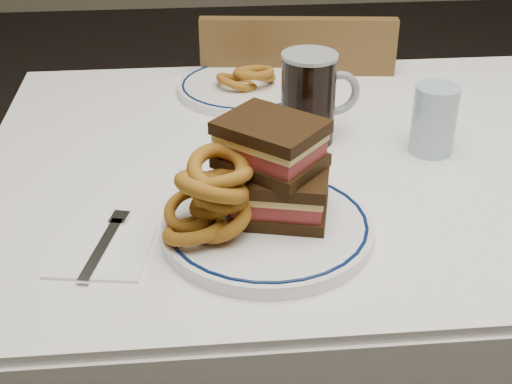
{
  "coord_description": "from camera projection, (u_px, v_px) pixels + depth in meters",
  "views": [
    {
      "loc": [
        -0.28,
        -1.02,
        1.29
      ],
      "look_at": [
        -0.21,
        -0.23,
        0.82
      ],
      "focal_mm": 50.0,
      "sensor_mm": 36.0,
      "label": 1
    }
  ],
  "objects": [
    {
      "name": "napkin_fork",
      "position": [
        102.0,
        250.0,
        0.93
      ],
      "size": [
        0.14,
        0.16,
        0.01
      ],
      "color": "white",
      "rests_on": "dining_table"
    },
    {
      "name": "chair_far",
      "position": [
        292.0,
        166.0,
        1.72
      ],
      "size": [
        0.44,
        0.44,
        0.87
      ],
      "color": "#4A3117",
      "rests_on": "floor"
    },
    {
      "name": "onion_rings_main",
      "position": [
        213.0,
        196.0,
        0.92
      ],
      "size": [
        0.13,
        0.12,
        0.13
      ],
      "color": "brown",
      "rests_on": "main_plate"
    },
    {
      "name": "far_plate",
      "position": [
        244.0,
        87.0,
        1.39
      ],
      "size": [
        0.26,
        0.26,
        0.02
      ],
      "color": "white",
      "rests_on": "dining_table"
    },
    {
      "name": "dining_table",
      "position": [
        365.0,
        208.0,
        1.22
      ],
      "size": [
        1.27,
        0.87,
        0.75
      ],
      "color": "white",
      "rests_on": "floor"
    },
    {
      "name": "water_glass",
      "position": [
        434.0,
        120.0,
        1.15
      ],
      "size": [
        0.07,
        0.07,
        0.11
      ],
      "primitive_type": "cylinder",
      "color": "#9DBBCB",
      "rests_on": "dining_table"
    },
    {
      "name": "beer_mug",
      "position": [
        310.0,
        97.0,
        1.18
      ],
      "size": [
        0.14,
        0.09,
        0.15
      ],
      "color": "black",
      "rests_on": "dining_table"
    },
    {
      "name": "main_plate",
      "position": [
        267.0,
        227.0,
        0.96
      ],
      "size": [
        0.29,
        0.29,
        0.02
      ],
      "color": "white",
      "rests_on": "dining_table"
    },
    {
      "name": "reuben_sandwich",
      "position": [
        275.0,
        169.0,
        0.95
      ],
      "size": [
        0.17,
        0.16,
        0.13
      ],
      "color": "black",
      "rests_on": "main_plate"
    },
    {
      "name": "onion_rings_far",
      "position": [
        248.0,
        77.0,
        1.37
      ],
      "size": [
        0.12,
        0.1,
        0.06
      ],
      "color": "brown",
      "rests_on": "far_plate"
    },
    {
      "name": "ketchup_ramekin",
      "position": [
        233.0,
        182.0,
        1.02
      ],
      "size": [
        0.05,
        0.05,
        0.03
      ],
      "color": "silver",
      "rests_on": "main_plate"
    }
  ]
}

